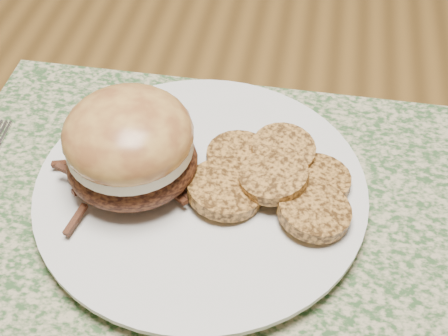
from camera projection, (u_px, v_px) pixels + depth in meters
The scene contains 4 objects.
placemat at pixel (199, 208), 0.52m from camera, with size 0.45×0.33×0.00m, color #31532A.
dinner_plate at pixel (201, 191), 0.52m from camera, with size 0.26×0.26×0.02m, color silver.
pork_sandwich at pixel (130, 146), 0.49m from camera, with size 0.13×0.13×0.08m.
roasted_potatoes at pixel (274, 178), 0.51m from camera, with size 0.15×0.14×0.03m.
Camera 1 is at (-0.19, -0.58, 1.16)m, focal length 50.00 mm.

